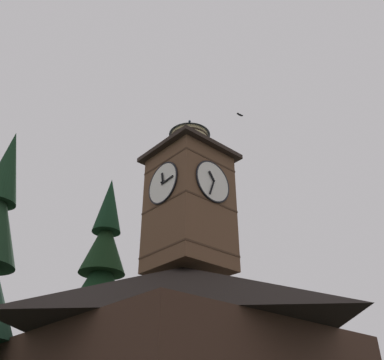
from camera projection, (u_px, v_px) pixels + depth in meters
The scene contains 4 objects.
clock_tower at pixel (189, 199), 22.40m from camera, with size 4.29×4.29×9.48m.
pine_tree_behind at pixel (95, 331), 23.90m from camera, with size 5.97×5.97×16.73m.
moon at pixel (52, 322), 55.08m from camera, with size 1.60×1.60×1.60m.
flying_bird_high at pixel (240, 115), 27.87m from camera, with size 0.49×0.19×0.10m.
Camera 1 is at (13.91, 11.68, 2.28)m, focal length 38.79 mm.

